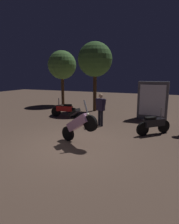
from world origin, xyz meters
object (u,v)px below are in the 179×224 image
(motorcycle_pink_foreground, at_px, (78,124))
(motorcycle_red_parked_right, at_px, (65,110))
(person_rider_beside, at_px, (101,107))
(kiosk_billboard, at_px, (153,101))
(motorcycle_black_parked_left, at_px, (154,124))

(motorcycle_pink_foreground, distance_m, motorcycle_red_parked_right, 4.64)
(motorcycle_red_parked_right, bearing_deg, person_rider_beside, 148.43)
(motorcycle_red_parked_right, distance_m, kiosk_billboard, 5.04)
(motorcycle_black_parked_left, bearing_deg, motorcycle_red_parked_right, 119.04)
(person_rider_beside, bearing_deg, motorcycle_black_parked_left, 101.78)
(motorcycle_pink_foreground, relative_size, kiosk_billboard, 0.78)
(person_rider_beside, bearing_deg, kiosk_billboard, 159.82)
(motorcycle_red_parked_right, relative_size, kiosk_billboard, 0.79)
(motorcycle_pink_foreground, xyz_separation_m, person_rider_beside, (-0.12, 2.65, 0.19))
(motorcycle_black_parked_left, relative_size, motorcycle_red_parked_right, 0.75)
(motorcycle_black_parked_left, xyz_separation_m, motorcycle_red_parked_right, (-5.13, 1.45, 0.00))
(motorcycle_red_parked_right, xyz_separation_m, kiosk_billboard, (4.79, 1.44, 0.61))
(motorcycle_black_parked_left, bearing_deg, kiosk_billboard, 51.49)
(motorcycle_red_parked_right, bearing_deg, motorcycle_black_parked_left, 154.74)
(motorcycle_pink_foreground, relative_size, motorcycle_black_parked_left, 1.31)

